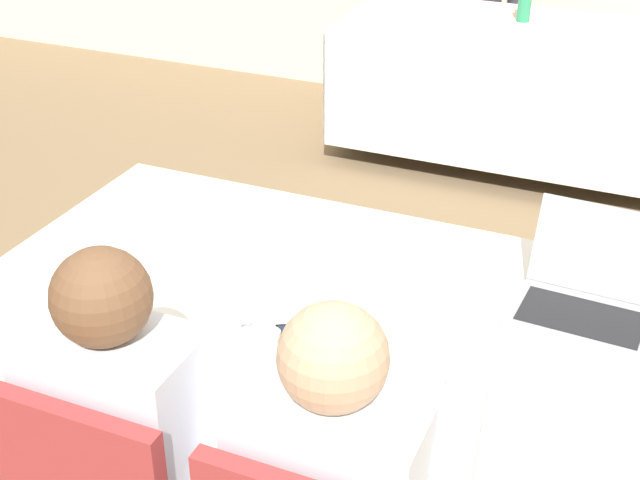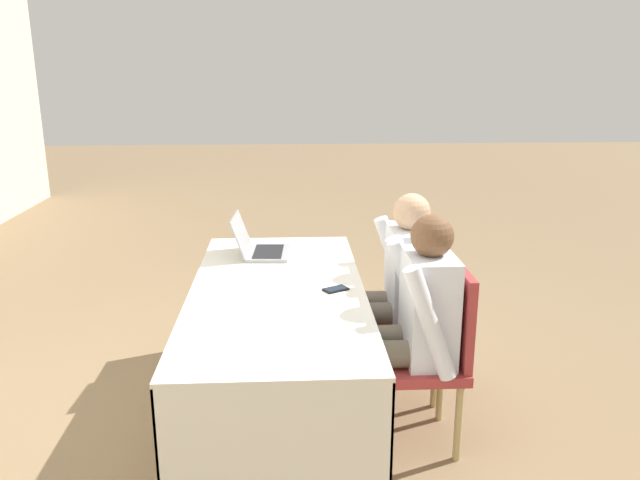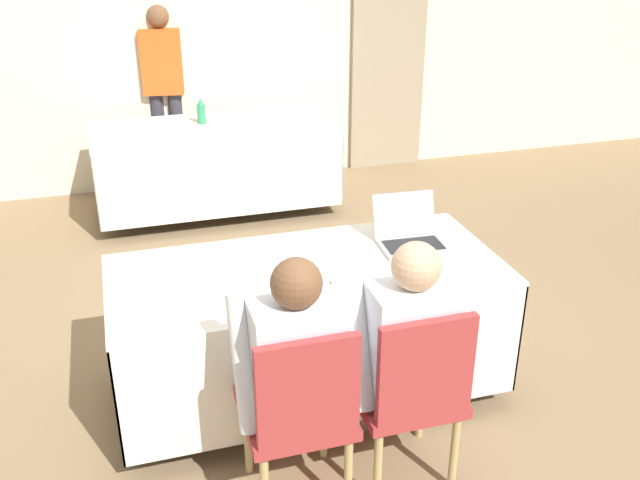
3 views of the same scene
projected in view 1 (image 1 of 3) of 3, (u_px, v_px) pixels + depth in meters
conference_table_near at (351, 337)px, 2.44m from camera, size 1.92×0.87×0.73m
conference_table_far at (529, 61)px, 4.55m from camera, size 1.92×0.87×0.73m
laptop at (587, 299)px, 2.22m from camera, size 0.35×0.34×0.24m
cell_phone at (292, 339)px, 2.14m from camera, size 0.12×0.14×0.01m
paper_beside_laptop at (177, 266)px, 2.45m from camera, size 0.31×0.35×0.00m
water_bottle at (525, 2)px, 4.53m from camera, size 0.07×0.07×0.22m
person_checkered_shirt at (144, 433)px, 1.97m from camera, size 0.50×0.52×1.16m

